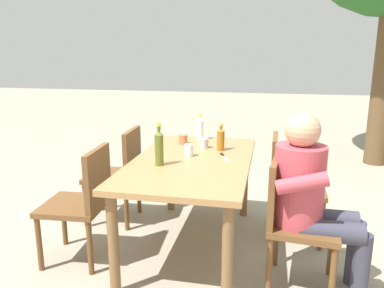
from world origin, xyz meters
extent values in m
plane|color=gray|center=(0.00, 0.00, 0.00)|extent=(24.00, 24.00, 0.00)
cube|color=#A37547|center=(0.00, 0.00, 0.72)|extent=(1.56, 0.89, 0.04)
cylinder|color=brown|center=(-0.70, -0.36, 0.35)|extent=(0.07, 0.07, 0.70)
cylinder|color=brown|center=(0.70, -0.36, 0.35)|extent=(0.07, 0.07, 0.70)
cylinder|color=brown|center=(-0.70, 0.36, 0.35)|extent=(0.07, 0.07, 0.70)
cylinder|color=brown|center=(0.70, 0.36, 0.35)|extent=(0.07, 0.07, 0.70)
cube|color=brown|center=(0.35, 0.82, 0.43)|extent=(0.49, 0.49, 0.04)
cube|color=brown|center=(0.33, 0.62, 0.66)|extent=(0.42, 0.09, 0.42)
cylinder|color=brown|center=(0.56, 0.99, 0.21)|extent=(0.04, 0.04, 0.41)
cylinder|color=brown|center=(0.18, 1.03, 0.21)|extent=(0.04, 0.04, 0.41)
cylinder|color=brown|center=(0.52, 0.61, 0.21)|extent=(0.04, 0.04, 0.41)
cylinder|color=brown|center=(0.14, 0.66, 0.21)|extent=(0.04, 0.04, 0.41)
cube|color=brown|center=(0.35, -0.82, 0.43)|extent=(0.47, 0.47, 0.04)
cube|color=brown|center=(0.34, -0.62, 0.66)|extent=(0.42, 0.07, 0.42)
cylinder|color=brown|center=(0.17, -1.03, 0.21)|extent=(0.04, 0.04, 0.41)
cylinder|color=brown|center=(0.55, -1.00, 0.21)|extent=(0.04, 0.04, 0.41)
cylinder|color=brown|center=(0.15, -0.65, 0.21)|extent=(0.04, 0.04, 0.41)
cylinder|color=brown|center=(0.53, -0.62, 0.21)|extent=(0.04, 0.04, 0.41)
cube|color=brown|center=(-0.35, -0.82, 0.43)|extent=(0.46, 0.46, 0.04)
cube|color=brown|center=(-0.36, -0.62, 0.66)|extent=(0.42, 0.06, 0.42)
cylinder|color=brown|center=(-0.53, -1.02, 0.21)|extent=(0.04, 0.04, 0.41)
cylinder|color=brown|center=(-0.15, -1.00, 0.21)|extent=(0.04, 0.04, 0.41)
cylinder|color=brown|center=(-0.55, -0.64, 0.21)|extent=(0.04, 0.04, 0.41)
cylinder|color=brown|center=(-0.17, -0.62, 0.21)|extent=(0.04, 0.04, 0.41)
cube|color=brown|center=(-0.35, 0.82, 0.43)|extent=(0.45, 0.45, 0.04)
cube|color=brown|center=(-0.36, 0.62, 0.66)|extent=(0.42, 0.05, 0.42)
cylinder|color=brown|center=(-0.16, 1.01, 0.21)|extent=(0.04, 0.04, 0.41)
cylinder|color=brown|center=(-0.54, 1.02, 0.21)|extent=(0.04, 0.04, 0.41)
cylinder|color=brown|center=(-0.17, 0.63, 0.21)|extent=(0.04, 0.04, 0.41)
cylinder|color=brown|center=(-0.55, 0.64, 0.21)|extent=(0.04, 0.04, 0.41)
cylinder|color=#B7424C|center=(0.35, 0.77, 0.71)|extent=(0.32, 0.32, 0.52)
sphere|color=tan|center=(0.35, 0.77, 1.07)|extent=(0.22, 0.22, 0.22)
cylinder|color=#383847|center=(0.44, 0.97, 0.45)|extent=(0.14, 0.40, 0.14)
cylinder|color=#383847|center=(0.44, 1.17, 0.23)|extent=(0.11, 0.11, 0.45)
cylinder|color=#B7424C|center=(0.54, 0.77, 0.79)|extent=(0.09, 0.31, 0.16)
cylinder|color=#383847|center=(0.26, 0.97, 0.45)|extent=(0.14, 0.40, 0.14)
cylinder|color=#383847|center=(0.26, 1.17, 0.23)|extent=(0.11, 0.11, 0.45)
cylinder|color=#B7424C|center=(0.16, 0.77, 0.79)|extent=(0.09, 0.31, 0.16)
cylinder|color=white|center=(-0.67, -0.06, 0.83)|extent=(0.06, 0.06, 0.18)
cone|color=white|center=(-0.67, -0.06, 0.93)|extent=(0.06, 0.06, 0.02)
cylinder|color=white|center=(-0.67, -0.06, 0.95)|extent=(0.03, 0.03, 0.02)
cylinder|color=yellow|center=(-0.67, -0.06, 0.97)|extent=(0.03, 0.03, 0.02)
cylinder|color=#996019|center=(-0.31, 0.18, 0.82)|extent=(0.06, 0.06, 0.16)
cone|color=#996019|center=(-0.31, 0.18, 0.91)|extent=(0.06, 0.06, 0.02)
cylinder|color=#996019|center=(-0.31, 0.18, 0.94)|extent=(0.03, 0.03, 0.02)
cylinder|color=yellow|center=(-0.31, 0.18, 0.96)|extent=(0.03, 0.03, 0.02)
cylinder|color=#566623|center=(0.20, -0.20, 0.85)|extent=(0.06, 0.06, 0.22)
cone|color=#566623|center=(0.20, -0.20, 0.98)|extent=(0.06, 0.06, 0.03)
cylinder|color=#566623|center=(0.20, -0.20, 1.01)|extent=(0.03, 0.03, 0.03)
cylinder|color=yellow|center=(0.20, -0.20, 1.04)|extent=(0.03, 0.03, 0.02)
cylinder|color=silver|center=(-0.08, -0.04, 0.79)|extent=(0.07, 0.07, 0.10)
cylinder|color=#BC6B47|center=(-0.47, -0.18, 0.78)|extent=(0.08, 0.08, 0.08)
cylinder|color=#B2B7BC|center=(-0.37, 0.03, 0.78)|extent=(0.08, 0.08, 0.08)
cube|color=silver|center=(-0.05, 0.25, 0.74)|extent=(0.18, 0.08, 0.01)
cube|color=black|center=(-0.16, 0.21, 0.74)|extent=(0.08, 0.05, 0.01)
cube|color=#47663D|center=(-1.30, -0.31, 0.24)|extent=(0.33, 0.18, 0.48)
cube|color=#395130|center=(-1.30, -0.43, 0.15)|extent=(0.23, 0.06, 0.21)
camera|label=1|loc=(2.72, 0.57, 1.54)|focal=35.29mm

